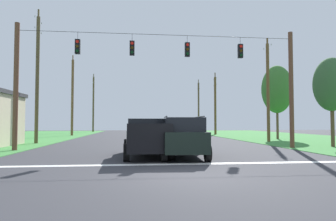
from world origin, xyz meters
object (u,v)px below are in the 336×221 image
object	(u,v)px
utility_pole_mid_right	(268,91)
utility_pole_distant_right	(72,97)
overhead_signal_span	(161,81)
utility_pole_far_right	(215,104)
tree_roadside_right	(332,85)
tree_roadside_far_right	(277,89)
pickup_truck	(146,138)
suv_black	(182,136)
utility_pole_distant_left	(93,103)
distant_car_crossing_white	(141,131)
utility_pole_near_left	(199,106)
utility_pole_far_left	(37,76)

from	to	relation	value
utility_pole_mid_right	utility_pole_distant_right	bearing A→B (deg)	143.61
overhead_signal_span	utility_pole_mid_right	xyz separation A→B (m)	(10.44, 6.41, 0.16)
utility_pole_far_right	tree_roadside_right	xyz separation A→B (m)	(2.41, -22.62, -0.02)
utility_pole_mid_right	tree_roadside_far_right	xyz separation A→B (m)	(2.92, 4.09, 0.63)
overhead_signal_span	tree_roadside_right	distance (m)	12.45
overhead_signal_span	pickup_truck	bearing A→B (deg)	-105.27
suv_black	utility_pole_far_right	xyz separation A→B (m)	(9.30, 27.71, 3.46)
utility_pole_distant_left	tree_roadside_right	world-z (taller)	utility_pole_distant_left
distant_car_crossing_white	overhead_signal_span	bearing A→B (deg)	-86.46
pickup_truck	utility_pole_near_left	bearing A→B (deg)	74.25
pickup_truck	distant_car_crossing_white	world-z (taller)	pickup_truck
utility_pole_mid_right	utility_pole_far_left	distance (m)	20.40
suv_black	utility_pole_far_left	bearing A→B (deg)	134.18
utility_pole_far_left	tree_roadside_right	distance (m)	23.16
distant_car_crossing_white	utility_pole_near_left	distance (m)	24.08
utility_pole_distant_left	pickup_truck	bearing A→B (deg)	-78.13
suv_black	utility_pole_distant_right	bearing A→B (deg)	112.79
utility_pole_mid_right	utility_pole_distant_left	world-z (taller)	utility_pole_distant_left
overhead_signal_span	utility_pole_distant_left	xyz separation A→B (m)	(-10.11, 39.07, 1.11)
distant_car_crossing_white	utility_pole_far_right	distance (m)	13.33
overhead_signal_span	pickup_truck	world-z (taller)	overhead_signal_span
utility_pole_near_left	tree_roadside_far_right	xyz separation A→B (m)	(2.82, -26.77, 0.23)
utility_pole_near_left	utility_pole_distant_right	distance (m)	26.05
utility_pole_distant_left	tree_roadside_right	xyz separation A→B (m)	(22.55, -38.65, -1.14)
utility_pole_far_right	utility_pole_distant_right	xyz separation A→B (m)	(-20.40, -1.29, 0.83)
tree_roadside_far_right	overhead_signal_span	bearing A→B (deg)	-141.85
pickup_truck	utility_pole_near_left	size ratio (longest dim) A/B	0.53
pickup_truck	tree_roadside_far_right	xyz separation A→B (m)	(14.44, 14.42, 4.35)
utility_pole_far_right	distant_car_crossing_white	bearing A→B (deg)	-149.70
suv_black	tree_roadside_right	xyz separation A→B (m)	(11.71, 5.09, 3.44)
distant_car_crossing_white	tree_roadside_far_right	distance (m)	16.27
distant_car_crossing_white	utility_pole_far_right	bearing A→B (deg)	30.30
suv_black	utility_pole_mid_right	world-z (taller)	utility_pole_mid_right
tree_roadside_far_right	utility_pole_near_left	bearing A→B (deg)	96.01
utility_pole_distant_left	tree_roadside_right	size ratio (longest dim) A/B	1.77
overhead_signal_span	utility_pole_distant_left	size ratio (longest dim) A/B	1.62
distant_car_crossing_white	tree_roadside_right	distance (m)	21.36
utility_pole_mid_right	utility_pole_far_right	bearing A→B (deg)	91.45
utility_pole_mid_right	utility_pole_far_left	bearing A→B (deg)	-179.71
utility_pole_distant_right	utility_pole_far_left	bearing A→B (deg)	-88.35
utility_pole_near_left	utility_pole_distant_left	size ratio (longest dim) A/B	0.90
pickup_truck	distant_car_crossing_white	size ratio (longest dim) A/B	1.26
overhead_signal_span	suv_black	world-z (taller)	overhead_signal_span
utility_pole_far_right	overhead_signal_span	bearing A→B (deg)	-113.51
utility_pole_near_left	tree_roadside_far_right	world-z (taller)	utility_pole_near_left
utility_pole_far_right	tree_roadside_right	size ratio (longest dim) A/B	1.43
suv_black	utility_pole_near_left	xyz separation A→B (m)	(9.82, 41.93, 4.02)
overhead_signal_span	tree_roadside_right	world-z (taller)	overhead_signal_span
suv_black	tree_roadside_far_right	bearing A→B (deg)	50.19
utility_pole_near_left	utility_pole_far_left	bearing A→B (deg)	-123.48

